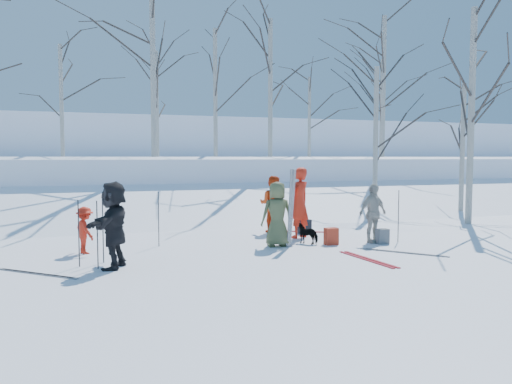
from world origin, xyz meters
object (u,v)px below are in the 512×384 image
object	(u,v)px
backpack_dark	(305,227)
skier_redor_behind	(273,204)
dog	(308,233)
skier_cream_east	(373,213)
skier_red_seated	(85,230)
skier_red_north	(299,203)
backpack_grey	(382,236)
backpack_red	(331,236)
skier_grey_west	(114,225)
skier_olive_center	(277,214)

from	to	relation	value
backpack_dark	skier_redor_behind	bearing A→B (deg)	145.84
dog	backpack_dark	size ratio (longest dim) A/B	1.51
skier_cream_east	skier_red_seated	bearing A→B (deg)	159.33
skier_red_north	backpack_dark	world-z (taller)	skier_red_north
skier_redor_behind	backpack_grey	distance (m)	3.41
backpack_red	skier_red_seated	bearing A→B (deg)	172.74
backpack_red	skier_grey_west	bearing A→B (deg)	-169.29
skier_olive_center	backpack_grey	distance (m)	2.77
skier_olive_center	skier_red_north	size ratio (longest dim) A/B	0.83
skier_cream_east	dog	distance (m)	1.74
backpack_red	backpack_grey	bearing A→B (deg)	-14.06
skier_red_north	skier_cream_east	xyz separation A→B (m)	(1.48, -1.31, -0.20)
skier_olive_center	skier_red_seated	world-z (taller)	skier_olive_center
skier_redor_behind	backpack_dark	distance (m)	1.13
skier_red_north	skier_grey_west	world-z (taller)	skier_red_north
backpack_dark	skier_red_north	bearing A→B (deg)	-125.61
skier_grey_west	backpack_red	world-z (taller)	skier_grey_west
skier_grey_west	skier_olive_center	bearing A→B (deg)	129.78
skier_redor_behind	dog	distance (m)	2.16
skier_red_seated	backpack_grey	size ratio (longest dim) A/B	2.82
skier_red_north	skier_grey_west	xyz separation A→B (m)	(-4.94, -2.24, -0.10)
dog	skier_redor_behind	bearing A→B (deg)	-123.05
skier_olive_center	skier_cream_east	world-z (taller)	skier_olive_center
skier_redor_behind	backpack_grey	xyz separation A→B (m)	(1.94, -2.73, -0.63)
backpack_dark	backpack_grey	bearing A→B (deg)	-62.23
skier_red_seated	skier_cream_east	size ratio (longest dim) A/B	0.71
skier_red_north	skier_red_seated	distance (m)	5.53
dog	backpack_grey	bearing A→B (deg)	121.25
skier_red_north	backpack_red	distance (m)	1.48
skier_redor_behind	backpack_red	size ratio (longest dim) A/B	3.92
skier_grey_west	backpack_grey	distance (m)	6.63
skier_cream_east	skier_grey_west	size ratio (longest dim) A/B	0.88
skier_red_north	skier_cream_east	distance (m)	1.99
skier_grey_west	backpack_dark	size ratio (longest dim) A/B	4.30
skier_red_north	backpack_grey	world-z (taller)	skier_red_north
skier_grey_west	backpack_grey	world-z (taller)	skier_grey_west
skier_grey_west	skier_redor_behind	bearing A→B (deg)	149.22
skier_grey_west	backpack_grey	bearing A→B (deg)	118.72
backpack_red	backpack_grey	xyz separation A→B (m)	(1.28, -0.32, -0.02)
dog	backpack_grey	distance (m)	1.87
skier_red_north	skier_redor_behind	bearing A→B (deg)	-100.98
skier_olive_center	dog	world-z (taller)	skier_olive_center
skier_grey_west	backpack_red	bearing A→B (deg)	123.51
skier_red_north	skier_olive_center	bearing A→B (deg)	18.73
skier_red_north	skier_red_seated	world-z (taller)	skier_red_north
skier_grey_west	backpack_red	xyz separation A→B (m)	(5.28, 1.00, -0.65)
skier_redor_behind	backpack_grey	bearing A→B (deg)	162.44
skier_grey_west	backpack_grey	size ratio (longest dim) A/B	4.52
skier_red_north	skier_cream_east	world-z (taller)	skier_red_north
skier_cream_east	backpack_grey	xyz separation A→B (m)	(0.13, -0.25, -0.57)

